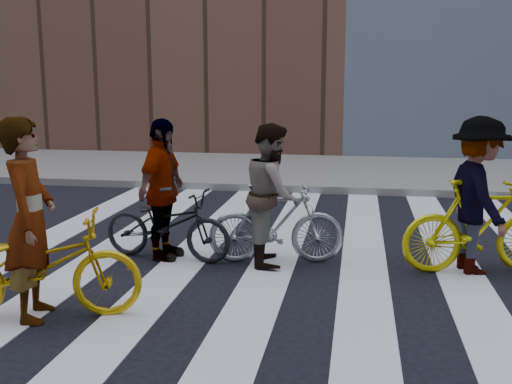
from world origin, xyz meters
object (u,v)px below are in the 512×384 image
(bike_dark_rear, at_px, (167,224))
(rider_left, at_px, (30,220))
(rider_right, at_px, (478,196))
(bike_silver_mid, at_px, (276,224))
(bike_yellow_left, at_px, (38,267))
(bike_yellow_right, at_px, (480,226))
(rider_mid, at_px, (272,194))
(rider_rear, at_px, (162,190))

(bike_dark_rear, distance_m, rider_left, 2.18)
(rider_right, bearing_deg, bike_silver_mid, 77.67)
(bike_yellow_left, relative_size, bike_yellow_right, 1.04)
(bike_yellow_left, distance_m, bike_silver_mid, 2.87)
(rider_left, bearing_deg, bike_yellow_right, -79.79)
(bike_yellow_left, bearing_deg, rider_mid, -58.05)
(bike_dark_rear, bearing_deg, bike_yellow_right, -79.94)
(bike_silver_mid, relative_size, rider_mid, 0.96)
(bike_dark_rear, distance_m, rider_mid, 1.38)
(bike_yellow_left, height_order, rider_rear, rider_rear)
(bike_silver_mid, relative_size, rider_left, 0.87)
(bike_silver_mid, relative_size, bike_dark_rear, 0.97)
(rider_mid, bearing_deg, bike_dark_rear, 83.87)
(bike_yellow_right, distance_m, rider_right, 0.36)
(rider_mid, height_order, rider_rear, rider_rear)
(bike_silver_mid, height_order, rider_rear, rider_rear)
(bike_silver_mid, distance_m, bike_yellow_right, 2.38)
(rider_left, relative_size, rider_mid, 1.10)
(bike_yellow_left, bearing_deg, rider_rear, -30.73)
(rider_mid, bearing_deg, bike_silver_mid, -99.27)
(rider_mid, distance_m, rider_right, 2.38)
(bike_yellow_right, bearing_deg, bike_dark_rear, 78.43)
(bike_yellow_left, xyz_separation_m, bike_silver_mid, (1.96, 2.10, -0.01))
(bike_yellow_right, bearing_deg, bike_silver_mid, 77.66)
(bike_yellow_right, xyz_separation_m, rider_mid, (-2.43, -0.04, 0.31))
(bike_dark_rear, bearing_deg, rider_left, 170.74)
(bike_silver_mid, bearing_deg, bike_yellow_left, 127.64)
(bike_yellow_right, bearing_deg, rider_right, 76.76)
(bike_yellow_right, bearing_deg, rider_mid, 77.64)
(rider_right, bearing_deg, bike_yellow_right, -103.24)
(bike_yellow_right, relative_size, rider_mid, 1.07)
(bike_silver_mid, xyz_separation_m, rider_mid, (-0.05, 0.00, 0.36))
(bike_yellow_right, height_order, bike_dark_rear, bike_yellow_right)
(bike_silver_mid, height_order, bike_dark_rear, bike_silver_mid)
(bike_yellow_left, bearing_deg, bike_silver_mid, -58.79)
(rider_right, bearing_deg, bike_dark_rear, 78.45)
(bike_dark_rear, relative_size, rider_right, 0.93)
(bike_yellow_left, distance_m, bike_yellow_right, 4.84)
(rider_mid, height_order, rider_right, rider_right)
(rider_left, bearing_deg, bike_yellow_left, -105.69)
(bike_dark_rear, xyz_separation_m, rider_right, (3.70, 0.11, 0.47))
(bike_silver_mid, xyz_separation_m, bike_dark_rear, (-1.37, -0.07, -0.05))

